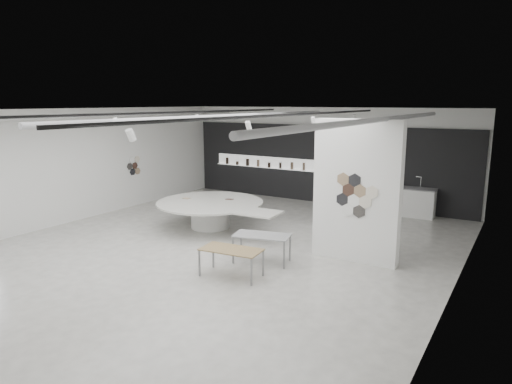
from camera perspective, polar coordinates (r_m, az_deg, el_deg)
The scene contains 7 objects.
room at distance 12.43m, azimuth -4.91°, elevation 2.21°, with size 12.02×14.02×3.82m.
back_wall_display at distance 18.49m, azimuth 7.97°, elevation 3.43°, with size 11.80×0.27×3.10m.
partition_column at distance 11.70m, azimuth 12.46°, elevation 0.05°, with size 2.20×0.38×3.60m.
display_island at distance 14.74m, azimuth -5.56°, elevation -2.35°, with size 4.48×3.57×0.88m.
sample_table_wood at distance 10.66m, azimuth -3.12°, elevation -7.38°, with size 1.49×0.86×0.66m.
sample_table_stone at distance 11.55m, azimuth 0.73°, elevation -5.67°, with size 1.53×1.02×0.72m.
kitchen_counter at distance 17.15m, azimuth 18.57°, elevation -1.15°, with size 1.82×0.77×1.42m.
Camera 1 is at (7.19, -9.89, 4.01)m, focal length 32.00 mm.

